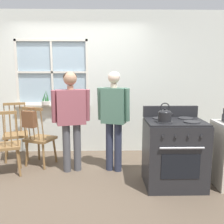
{
  "coord_description": "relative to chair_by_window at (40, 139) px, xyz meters",
  "views": [
    {
      "loc": [
        0.5,
        -3.44,
        1.6
      ],
      "look_at": [
        0.58,
        0.11,
        1.0
      ],
      "focal_mm": 40.0,
      "sensor_mm": 36.0,
      "label": 1
    }
  ],
  "objects": [
    {
      "name": "potted_plant",
      "position": [
        -0.03,
        0.66,
        0.56
      ],
      "size": [
        0.16,
        0.16,
        0.28
      ],
      "color": "beige",
      "rests_on": "wall_back"
    },
    {
      "name": "wall_back",
      "position": [
        0.67,
        0.75,
        0.88
      ],
      "size": [
        6.4,
        0.16,
        2.7
      ],
      "color": "silver",
      "rests_on": "ground_plane"
    },
    {
      "name": "person_teen_center",
      "position": [
        1.24,
        -0.27,
        0.48
      ],
      "size": [
        0.52,
        0.32,
        1.58
      ],
      "rotation": [
        0.0,
        0.0,
        -0.33
      ],
      "color": "#2D3347",
      "rests_on": "ground_plane"
    },
    {
      "name": "ground_plane",
      "position": [
        0.63,
        -0.65,
        -0.46
      ],
      "size": [
        16.0,
        16.0,
        0.0
      ],
      "primitive_type": "plane",
      "color": "brown"
    },
    {
      "name": "person_elderly_left",
      "position": [
        0.58,
        -0.27,
        0.51
      ],
      "size": [
        0.6,
        0.32,
        1.58
      ],
      "rotation": [
        0.0,
        0.0,
        0.27
      ],
      "color": "#4C4C51",
      "rests_on": "ground_plane"
    },
    {
      "name": "chair_near_wall",
      "position": [
        -0.41,
        -0.39,
        0.0
      ],
      "size": [
        0.52,
        0.51,
        1.01
      ],
      "rotation": [
        0.0,
        0.0,
        -2.83
      ],
      "color": "olive",
      "rests_on": "ground_plane"
    },
    {
      "name": "chair_by_window",
      "position": [
        0.0,
        0.0,
        0.0
      ],
      "size": [
        0.54,
        0.53,
        1.01
      ],
      "rotation": [
        0.0,
        0.0,
        2.75
      ],
      "color": "olive",
      "rests_on": "ground_plane"
    },
    {
      "name": "chair_center_cluster",
      "position": [
        -0.51,
        0.32,
        0.0
      ],
      "size": [
        0.52,
        0.51,
        1.01
      ],
      "rotation": [
        0.0,
        0.0,
        0.31
      ],
      "color": "olive",
      "rests_on": "ground_plane"
    },
    {
      "name": "kettle",
      "position": [
        1.88,
        -0.93,
        0.57
      ],
      "size": [
        0.21,
        0.17,
        0.25
      ],
      "color": "black",
      "rests_on": "stove"
    },
    {
      "name": "handbag",
      "position": [
        -0.09,
        -0.22,
        0.39
      ],
      "size": [
        0.24,
        0.24,
        0.31
      ],
      "color": "brown",
      "rests_on": "chair_by_window"
    },
    {
      "name": "stove",
      "position": [
        2.06,
        -0.8,
        0.02
      ],
      "size": [
        0.8,
        0.68,
        1.08
      ],
      "color": "#232326",
      "rests_on": "ground_plane"
    }
  ]
}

